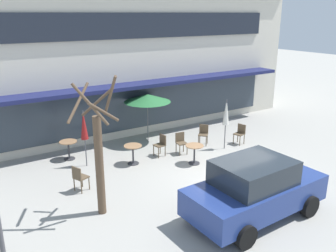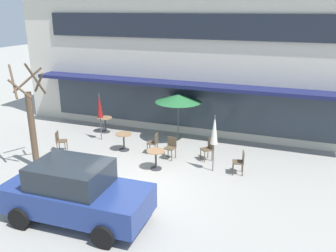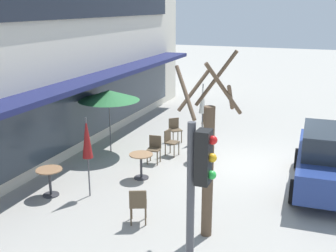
{
  "view_description": "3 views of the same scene",
  "coord_description": "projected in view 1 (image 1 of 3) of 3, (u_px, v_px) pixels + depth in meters",
  "views": [
    {
      "loc": [
        -7.79,
        -8.51,
        5.62
      ],
      "look_at": [
        -0.42,
        3.0,
        1.28
      ],
      "focal_mm": 38.0,
      "sensor_mm": 36.0,
      "label": 1
    },
    {
      "loc": [
        4.77,
        -9.74,
        5.85
      ],
      "look_at": [
        -0.09,
        3.25,
        1.26
      ],
      "focal_mm": 38.0,
      "sensor_mm": 36.0,
      "label": 2
    },
    {
      "loc": [
        -12.63,
        -1.88,
        4.97
      ],
      "look_at": [
        -0.55,
        2.72,
        1.25
      ],
      "focal_mm": 45.0,
      "sensor_mm": 36.0,
      "label": 3
    }
  ],
  "objects": [
    {
      "name": "patio_umbrella_corner_open",
      "position": [
        84.0,
        125.0,
        13.24
      ],
      "size": [
        0.28,
        0.28,
        2.2
      ],
      "color": "#4C4C51",
      "rests_on": "ground"
    },
    {
      "name": "parked_sedan",
      "position": [
        255.0,
        189.0,
        10.04
      ],
      "size": [
        4.25,
        2.12,
        1.76
      ],
      "color": "navy",
      "rests_on": "ground"
    },
    {
      "name": "cafe_table_streetside",
      "position": [
        194.0,
        151.0,
        13.77
      ],
      "size": [
        0.7,
        0.7,
        0.76
      ],
      "color": "#333338",
      "rests_on": "ground"
    },
    {
      "name": "patio_umbrella_green_folded",
      "position": [
        147.0,
        98.0,
        15.81
      ],
      "size": [
        2.1,
        2.1,
        2.2
      ],
      "color": "#4C4C51",
      "rests_on": "ground"
    },
    {
      "name": "cafe_chair_1",
      "position": [
        203.0,
        133.0,
        15.84
      ],
      "size": [
        0.57,
        0.57,
        0.89
      ],
      "color": "brown",
      "rests_on": "ground"
    },
    {
      "name": "cafe_table_near_wall",
      "position": [
        69.0,
        147.0,
        14.19
      ],
      "size": [
        0.7,
        0.7,
        0.76
      ],
      "color": "#333338",
      "rests_on": "ground"
    },
    {
      "name": "patio_umbrella_cream_folded",
      "position": [
        226.0,
        112.0,
        14.98
      ],
      "size": [
        0.28,
        0.28,
        2.2
      ],
      "color": "#4C4C51",
      "rests_on": "ground"
    },
    {
      "name": "street_tree",
      "position": [
        99.0,
        154.0,
        9.95
      ],
      "size": [
        1.46,
        1.48,
        4.1
      ],
      "color": "brown",
      "rests_on": "ground"
    },
    {
      "name": "building_facade",
      "position": [
        106.0,
        53.0,
        19.46
      ],
      "size": [
        18.48,
        9.1,
        7.08
      ],
      "color": "beige",
      "rests_on": "ground"
    },
    {
      "name": "cafe_table_by_tree",
      "position": [
        133.0,
        151.0,
        13.75
      ],
      "size": [
        0.7,
        0.7,
        0.76
      ],
      "color": "#333338",
      "rests_on": "ground"
    },
    {
      "name": "cafe_chair_4",
      "position": [
        181.0,
        141.0,
        14.79
      ],
      "size": [
        0.45,
        0.45,
        0.89
      ],
      "color": "brown",
      "rests_on": "ground"
    },
    {
      "name": "cafe_chair_2",
      "position": [
        240.0,
        132.0,
        15.9
      ],
      "size": [
        0.48,
        0.48,
        0.89
      ],
      "color": "brown",
      "rests_on": "ground"
    },
    {
      "name": "cafe_chair_0",
      "position": [
        161.0,
        144.0,
        14.55
      ],
      "size": [
        0.44,
        0.44,
        0.89
      ],
      "color": "brown",
      "rests_on": "ground"
    },
    {
      "name": "ground_plane",
      "position": [
        224.0,
        180.0,
        12.54
      ],
      "size": [
        80.0,
        80.0,
        0.0
      ],
      "primitive_type": "plane",
      "color": "#9E9B93"
    },
    {
      "name": "cafe_chair_3",
      "position": [
        79.0,
        177.0,
        11.61
      ],
      "size": [
        0.52,
        0.52,
        0.89
      ],
      "color": "brown",
      "rests_on": "ground"
    }
  ]
}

